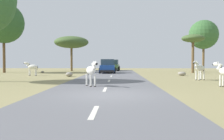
% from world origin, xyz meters
% --- Properties ---
extents(ground_plane, '(90.00, 90.00, 0.00)m').
position_xyz_m(ground_plane, '(0.00, 0.00, 0.00)').
color(ground_plane, '#8E8456').
extents(road, '(6.00, 64.00, 0.05)m').
position_xyz_m(road, '(-0.32, 0.00, 0.03)').
color(road, slate).
rests_on(road, ground_plane).
extents(lane_markings, '(0.16, 56.00, 0.01)m').
position_xyz_m(lane_markings, '(-0.32, -1.00, 0.05)').
color(lane_markings, silver).
rests_on(lane_markings, road).
extents(zebra_0, '(0.95, 1.51, 1.53)m').
position_xyz_m(zebra_0, '(-1.22, 3.70, 0.96)').
color(zebra_0, silver).
rests_on(zebra_0, road).
extents(zebra_1, '(1.40, 1.31, 1.60)m').
position_xyz_m(zebra_1, '(6.96, 9.57, 0.96)').
color(zebra_1, silver).
rests_on(zebra_1, ground_plane).
extents(zebra_3, '(1.61, 0.49, 1.51)m').
position_xyz_m(zebra_3, '(-8.81, 15.63, 0.90)').
color(zebra_3, silver).
rests_on(zebra_3, ground_plane).
extents(car_0, '(2.21, 4.43, 1.74)m').
position_xyz_m(car_0, '(-0.47, 28.83, 0.85)').
color(car_0, '#476B38').
rests_on(car_0, road).
extents(car_1, '(2.06, 4.36, 1.74)m').
position_xyz_m(car_1, '(-1.00, 21.14, 0.85)').
color(car_1, '#1E479E').
rests_on(car_1, road).
extents(tree_1, '(5.39, 5.39, 9.32)m').
position_xyz_m(tree_1, '(-14.91, 22.57, 6.61)').
color(tree_1, brown).
rests_on(tree_1, ground_plane).
extents(tree_3, '(2.98, 2.98, 5.05)m').
position_xyz_m(tree_3, '(10.17, 22.65, 4.41)').
color(tree_3, brown).
rests_on(tree_3, ground_plane).
extents(tree_4, '(4.41, 4.41, 7.81)m').
position_xyz_m(tree_4, '(13.36, 28.19, 5.58)').
color(tree_4, brown).
rests_on(tree_4, ground_plane).
extents(tree_5, '(5.35, 5.35, 5.45)m').
position_xyz_m(tree_5, '(-6.99, 28.80, 4.50)').
color(tree_5, brown).
rests_on(tree_5, ground_plane).
extents(rock_1, '(0.84, 0.72, 0.44)m').
position_xyz_m(rock_1, '(7.12, 15.97, 0.22)').
color(rock_1, gray).
rests_on(rock_1, ground_plane).
extents(rock_2, '(0.71, 0.76, 0.44)m').
position_xyz_m(rock_2, '(-4.55, 14.08, 0.22)').
color(rock_2, gray).
rests_on(rock_2, ground_plane).
extents(rock_3, '(0.43, 0.37, 0.27)m').
position_xyz_m(rock_3, '(-9.55, 21.93, 0.13)').
color(rock_3, gray).
rests_on(rock_3, ground_plane).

